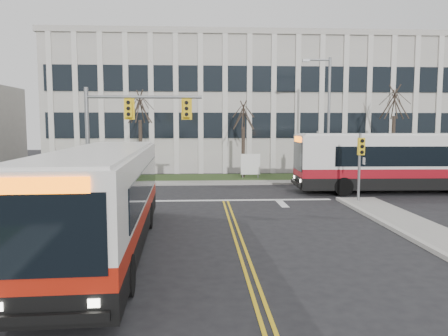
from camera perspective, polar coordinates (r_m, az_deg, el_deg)
ground at (r=16.67m, az=1.83°, el=-9.12°), size 120.00×120.00×0.00m
sidewalk_cross at (r=32.18m, az=8.36°, el=-1.86°), size 44.00×1.60×0.14m
building_lawn at (r=34.91m, az=7.45°, el=-1.28°), size 44.00×5.00×0.12m
office_building at (r=46.54m, az=4.81°, el=7.81°), size 40.00×16.00×12.00m
mast_arm_signal at (r=23.60m, az=-13.49°, el=5.53°), size 6.11×0.38×6.20m
signal_pole_near at (r=24.58m, az=17.36°, el=1.33°), size 0.34×0.39×3.80m
signal_pole_far at (r=32.66m, az=12.14°, el=2.47°), size 0.34×0.39×3.80m
streetlight at (r=33.63m, az=13.25°, el=7.13°), size 2.15×0.25×9.20m
directory_sign at (r=33.93m, az=3.47°, el=0.45°), size 1.50×0.12×2.00m
tree_left at (r=34.39m, az=-10.92°, el=7.67°), size 1.80×1.80×7.70m
tree_mid at (r=34.43m, az=2.54°, el=6.72°), size 1.80×1.80×6.82m
tree_right at (r=37.42m, az=21.37°, el=7.82°), size 1.80×1.80×8.25m
bus_main at (r=15.15m, az=-15.53°, el=-4.28°), size 3.31×12.80×3.38m
bus_cross at (r=29.68m, az=22.61°, el=0.52°), size 13.68×3.29×3.63m
newspaper_box_blue at (r=14.47m, az=-26.89°, el=-10.10°), size 0.62×0.59×0.95m
newspaper_box_red at (r=18.97m, az=-19.71°, el=-6.16°), size 0.55×0.51×0.95m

